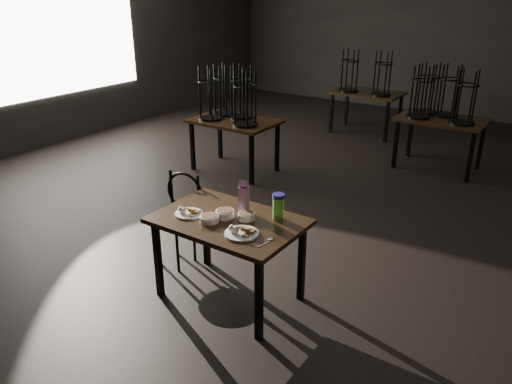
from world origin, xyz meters
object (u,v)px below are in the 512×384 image
Objects in this scene: juice_carton at (244,198)px; water_bottle at (278,206)px; bentwood_chair at (179,211)px; main_table at (229,228)px.

water_bottle is (0.30, 0.06, -0.02)m from juice_carton.
bentwood_chair is at bearing 179.32° from water_bottle.
juice_carton reaches higher than bentwood_chair.
water_bottle reaches higher than bentwood_chair.
water_bottle is 1.16m from bentwood_chair.
juice_carton is 0.33× the size of bentwood_chair.
bentwood_chair is (-0.78, 0.24, -0.15)m from main_table.
juice_carton is (0.03, 0.17, 0.21)m from main_table.
water_bottle is 0.25× the size of bentwood_chair.
juice_carton is at bearing -11.74° from bentwood_chair.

